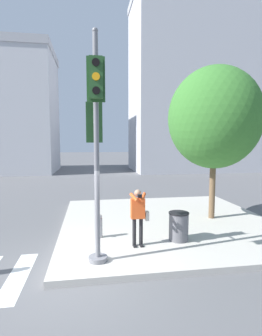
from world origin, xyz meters
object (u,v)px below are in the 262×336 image
object	(u,v)px
person_photographer	(138,213)
fire_hydrant	(100,226)
street_tree	(214,118)
trash_bin	(179,226)
traffic_signal_pole	(96,133)

from	to	relation	value
person_photographer	fire_hydrant	world-z (taller)	person_photographer
street_tree	trash_bin	distance (m)	4.61
fire_hydrant	trash_bin	xyz separation A→B (m)	(2.40, -0.62, 0.07)
street_tree	person_photographer	bearing A→B (deg)	-145.81
traffic_signal_pole	trash_bin	xyz separation A→B (m)	(2.53, 1.06, -2.80)
traffic_signal_pole	fire_hydrant	world-z (taller)	traffic_signal_pole
trash_bin	traffic_signal_pole	bearing A→B (deg)	-157.36
street_tree	fire_hydrant	xyz separation A→B (m)	(-4.51, -1.48, -3.58)
person_photographer	fire_hydrant	xyz separation A→B (m)	(-1.09, 0.85, -0.62)
traffic_signal_pole	fire_hydrant	distance (m)	3.32
person_photographer	fire_hydrant	distance (m)	1.51
traffic_signal_pole	street_tree	distance (m)	5.66
traffic_signal_pole	fire_hydrant	size ratio (longest dim) A/B	7.63
person_photographer	street_tree	bearing A→B (deg)	34.19
person_photographer	trash_bin	distance (m)	1.44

